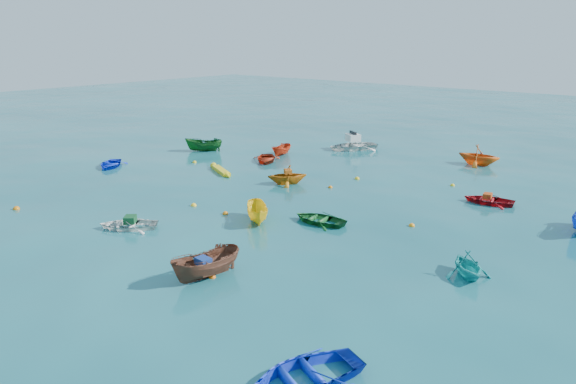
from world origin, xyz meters
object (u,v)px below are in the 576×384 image
Objects in this scene: dinghy_blue_sw at (111,167)px; kayak_yellow at (221,172)px; motorboat_white at (353,149)px; dinghy_blue_se at (306,381)px; dinghy_white_near at (129,228)px.

dinghy_blue_sw reaches higher than kayak_yellow.
dinghy_blue_sw is 0.69× the size of motorboat_white.
dinghy_blue_se is 0.98× the size of kayak_yellow.
dinghy_blue_se is 26.02m from kayak_yellow.
dinghy_white_near is 15.95m from dinghy_blue_se.
kayak_yellow is 0.83× the size of motorboat_white.
dinghy_blue_sw is at bearing 144.13° from kayak_yellow.
dinghy_blue_sw is at bearing -179.73° from dinghy_blue_se.
motorboat_white is at bearing 17.97° from dinghy_blue_sw.
motorboat_white reaches higher than dinghy_white_near.
dinghy_white_near is at bearing -173.42° from dinghy_blue_se.
kayak_yellow is at bearing -70.18° from motorboat_white.
dinghy_blue_sw is at bearing -161.50° from dinghy_white_near.
dinghy_white_near is 24.87m from motorboat_white.
kayak_yellow is at bearing 162.44° from dinghy_white_near.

